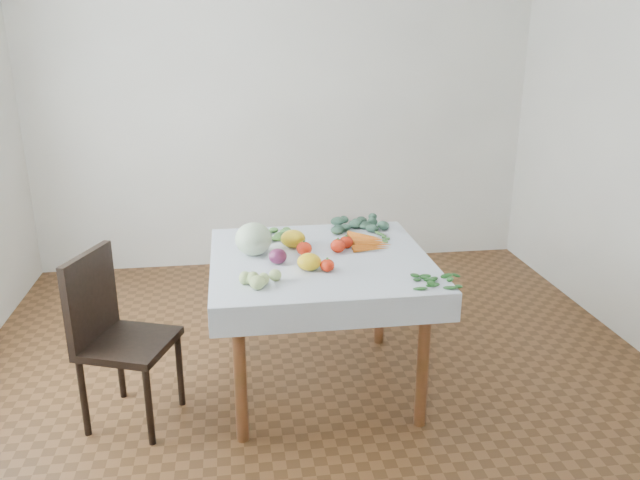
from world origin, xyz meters
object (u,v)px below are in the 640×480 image
object	(u,v)px
chair	(112,328)
cabbage	(253,239)
heirloom_back	(293,239)
table	(320,275)
carrot_bunch	(369,242)

from	to	relation	value
chair	cabbage	xyz separation A→B (m)	(0.71, 0.25, 0.34)
chair	heirloom_back	bearing A→B (deg)	20.29
table	carrot_bunch	size ratio (longest dim) A/B	3.19
table	chair	xyz separation A→B (m)	(-1.04, -0.16, -0.15)
heirloom_back	carrot_bunch	bearing A→B (deg)	-3.01
chair	carrot_bunch	size ratio (longest dim) A/B	2.81
table	chair	bearing A→B (deg)	-171.21
heirloom_back	carrot_bunch	size ratio (longest dim) A/B	0.43
cabbage	heirloom_back	xyz separation A→B (m)	(0.22, 0.09, -0.04)
table	heirloom_back	bearing A→B (deg)	124.13
table	cabbage	bearing A→B (deg)	165.73
chair	heirloom_back	xyz separation A→B (m)	(0.92, 0.34, 0.30)
table	cabbage	distance (m)	0.40
chair	cabbage	bearing A→B (deg)	19.34
table	carrot_bunch	bearing A→B (deg)	28.19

